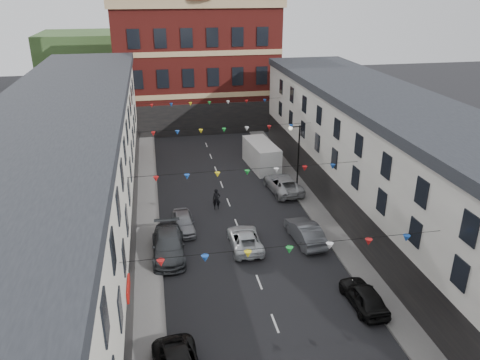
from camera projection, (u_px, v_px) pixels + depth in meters
ground at (259, 282)px, 29.79m from camera, size 160.00×160.00×0.00m
pavement_left at (149, 275)px, 30.40m from camera, size 1.80×64.00×0.15m
pavement_right at (349, 254)px, 32.76m from camera, size 1.80×64.00×0.15m
terrace_left at (55, 216)px, 26.62m from camera, size 8.40×56.00×10.70m
terrace_right at (431, 192)px, 30.83m from camera, size 8.40×56.00×9.70m
civic_building at (196, 62)px, 61.02m from camera, size 20.60×13.30×18.50m
clock_tower at (132, 8)px, 54.44m from camera, size 5.60×5.60×30.00m
distant_hill at (161, 60)px, 83.35m from camera, size 40.00×14.00×10.00m
street_lamp at (296, 148)px, 42.08m from camera, size 1.10×0.36×6.00m
car_left_d at (168, 245)px, 32.45m from camera, size 2.30×5.51×1.59m
car_left_e at (183, 222)px, 35.83m from camera, size 1.73×4.05×1.36m
car_right_d at (364, 296)px, 27.35m from camera, size 1.81×4.15×1.39m
car_right_e at (305, 232)px, 34.25m from camera, size 2.01×4.79×1.54m
car_right_f at (283, 184)px, 42.56m from camera, size 2.89×5.55×1.49m
moving_car at (245, 239)px, 33.55m from camera, size 2.17×4.64×1.28m
white_van at (261, 155)px, 47.98m from camera, size 2.87×6.17×2.64m
pedestrian at (216, 199)px, 39.14m from camera, size 0.70×0.49×1.81m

